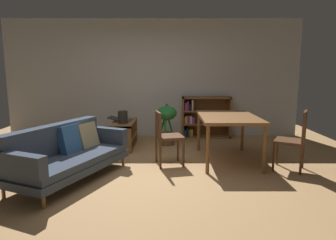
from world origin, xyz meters
TOP-DOWN VIEW (x-y plane):
  - ground_plane at (0.00, 0.00)m, footprint 8.16×8.16m
  - back_wall_panel at (0.00, 2.70)m, footprint 6.80×0.10m
  - fabric_couch at (-1.08, -0.19)m, footprint 1.44×1.99m
  - media_console at (-0.54, 1.59)m, footprint 0.43×1.08m
  - open_laptop at (-0.61, 1.70)m, footprint 0.49×0.38m
  - desk_speaker at (-0.52, 1.41)m, footprint 0.19×0.19m
  - potted_floor_plant at (0.33, 1.78)m, footprint 0.42×0.45m
  - dining_table at (1.38, 0.65)m, footprint 0.95×1.42m
  - dining_chair_near at (2.31, 0.14)m, footprint 0.57×0.57m
  - dining_chair_far at (0.32, 0.42)m, footprint 0.49×0.48m
  - bookshelf at (1.17, 2.52)m, footprint 1.11×0.32m

SIDE VIEW (x-z plane):
  - ground_plane at x=0.00m, z-range 0.00..0.00m
  - media_console at x=-0.54m, z-range -0.01..0.51m
  - fabric_couch at x=-1.08m, z-range -0.01..0.77m
  - bookshelf at x=1.17m, z-range -0.01..0.94m
  - potted_floor_plant at x=0.33m, z-range 0.05..0.92m
  - dining_chair_far at x=0.32m, z-range 0.07..0.95m
  - dining_chair_near at x=2.31m, z-range 0.05..0.99m
  - open_laptop at x=-0.61m, z-range 0.51..0.58m
  - desk_speaker at x=-0.52m, z-range 0.52..0.76m
  - dining_table at x=1.38m, z-range 0.32..1.10m
  - back_wall_panel at x=0.00m, z-range 0.00..2.70m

